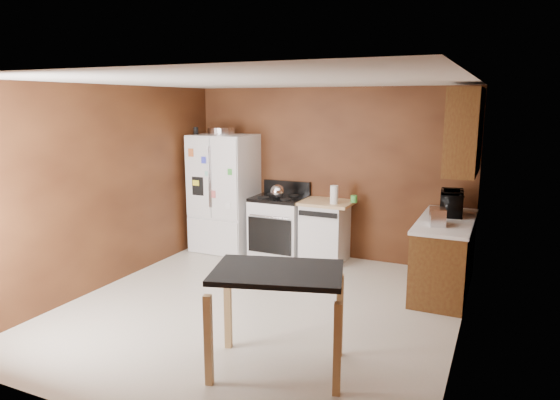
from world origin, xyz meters
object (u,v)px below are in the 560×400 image
Objects in this scene: green_canister at (354,199)px; gas_range at (279,225)px; kettle at (277,192)px; refrigerator at (224,193)px; dishwasher at (325,231)px; island at (278,287)px; microwave at (452,204)px; toaster at (437,217)px; pen_cup at (196,131)px; paper_towel at (334,195)px; roasting_pan at (221,131)px.

gas_range is (-1.12, -0.11, -0.48)m from green_canister.
refrigerator is at bearing 175.44° from kettle.
refrigerator is 2.02× the size of dishwasher.
island is at bearing -65.49° from gas_range.
green_canister is 0.63m from dishwasher.
microwave is 2.53m from gas_range.
toaster is 0.25× the size of gas_range.
refrigerator reaches higher than island.
toaster is 0.30× the size of dishwasher.
kettle is at bearing 151.18° from toaster.
pen_cup is 2.37m from paper_towel.
island is (-1.00, -2.19, -0.24)m from toaster.
gas_range is (-0.03, 0.14, -0.54)m from kettle.
paper_towel reaches higher than island.
green_canister is 1.56m from toaster.
microwave is 3.37m from refrigerator.
kettle is at bearing -166.86° from dishwasher.
refrigerator is at bearing 82.22° from microwave.
gas_range is at bearing 80.01° from microwave.
dishwasher is at bearing 5.55° from pen_cup.
dishwasher is at bearing 1.94° from gas_range.
gas_range is 3.31m from island.
pen_cup is at bearing -172.49° from gas_range.
roasting_pan is at bearing 140.97° from refrigerator.
roasting_pan is 1.61× the size of paper_towel.
gas_range is at bearing 173.22° from paper_towel.
kettle is 0.95m from refrigerator.
green_canister is 0.08× the size of island.
paper_towel is at bearing -37.17° from dishwasher.
kettle is 0.23× the size of dishwasher.
roasting_pan is 1.54× the size of toaster.
island is at bearing -52.23° from refrigerator.
green_canister is at bearing 6.55° from pen_cup.
microwave is 0.56× the size of dishwasher.
kettle is 0.86m from paper_towel.
green_canister is at bearing 12.59° from kettle.
gas_range is 0.72m from dishwasher.
dishwasher is at bearing 142.83° from paper_towel.
microwave is (2.43, -0.05, 0.03)m from kettle.
microwave is at bearing -2.96° from paper_towel.
kettle is at bearing 1.62° from pen_cup.
dishwasher is (0.69, 0.16, -0.55)m from kettle.
toaster is 3.37m from refrigerator.
island is at bearing -77.89° from dishwasher.
dishwasher is at bearing 77.43° from microwave.
paper_towel is at bearing 1.99° from kettle.
dishwasher is (-1.65, 0.84, -0.55)m from toaster.
kettle is 0.89m from dishwasher.
roasting_pan is at bearing 81.57° from microwave.
pen_cup reaches higher than kettle.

